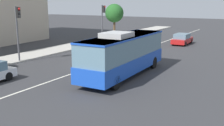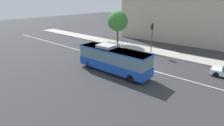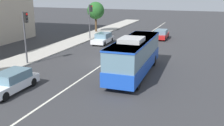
# 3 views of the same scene
# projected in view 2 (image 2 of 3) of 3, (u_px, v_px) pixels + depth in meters

# --- Properties ---
(ground_plane) EXTENTS (160.00, 160.00, 0.00)m
(ground_plane) POSITION_uv_depth(u_px,v_px,m) (148.00, 69.00, 23.91)
(ground_plane) COLOR #333335
(sidewalk_kerb) EXTENTS (80.00, 3.53, 0.14)m
(sidewalk_kerb) POSITION_uv_depth(u_px,v_px,m) (174.00, 55.00, 29.96)
(sidewalk_kerb) COLOR #B2ADA3
(sidewalk_kerb) RESTS_ON ground_plane
(lane_centre_line) EXTENTS (76.00, 0.16, 0.01)m
(lane_centre_line) POSITION_uv_depth(u_px,v_px,m) (148.00, 69.00, 23.91)
(lane_centre_line) COLOR silver
(lane_centre_line) RESTS_ON ground_plane
(transit_bus) EXTENTS (10.05, 2.71, 3.46)m
(transit_bus) POSITION_uv_depth(u_px,v_px,m) (114.00, 59.00, 22.38)
(transit_bus) COLOR #1947B7
(transit_bus) RESTS_ON ground_plane
(sedan_white_ahead) EXTENTS (4.52, 1.86, 1.46)m
(sedan_white_ahead) POSITION_uv_depth(u_px,v_px,m) (111.00, 47.00, 32.20)
(sedan_white_ahead) COLOR white
(sedan_white_ahead) RESTS_ON ground_plane
(traffic_light_near_corner) EXTENTS (0.33, 0.62, 5.20)m
(traffic_light_near_corner) POSITION_uv_depth(u_px,v_px,m) (152.00, 33.00, 29.81)
(traffic_light_near_corner) COLOR #47474C
(traffic_light_near_corner) RESTS_ON ground_plane
(street_tree_kerbside_left) EXTENTS (4.10, 4.10, 6.75)m
(street_tree_kerbside_left) POSITION_uv_depth(u_px,v_px,m) (118.00, 21.00, 36.04)
(street_tree_kerbside_left) COLOR #4C3823
(street_tree_kerbside_left) RESTS_ON ground_plane
(office_block_background) EXTENTS (28.31, 18.61, 17.00)m
(office_block_background) POSITION_uv_depth(u_px,v_px,m) (193.00, 1.00, 40.61)
(office_block_background) COLOR #B7A893
(office_block_background) RESTS_ON ground_plane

